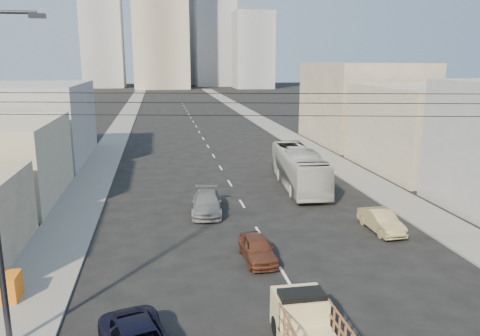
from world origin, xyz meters
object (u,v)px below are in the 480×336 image
object	(u,v)px
flatbed_pickup	(308,324)
sedan_tan	(381,221)
sedan_brown	(257,249)
sedan_grey	(207,203)
city_bus	(299,168)

from	to	relation	value
flatbed_pickup	sedan_tan	xyz separation A→B (m)	(8.28, 11.00, -0.43)
sedan_brown	sedan_tan	bearing A→B (deg)	17.09
flatbed_pickup	sedan_grey	xyz separation A→B (m)	(-1.96, 16.39, -0.38)
city_bus	sedan_grey	bearing A→B (deg)	-141.74
sedan_brown	sedan_grey	xyz separation A→B (m)	(-1.82, 8.30, 0.07)
sedan_brown	sedan_grey	bearing A→B (deg)	100.38
sedan_grey	sedan_tan	bearing A→B (deg)	-21.43
flatbed_pickup	sedan_brown	xyz separation A→B (m)	(-0.14, 8.09, -0.44)
flatbed_pickup	sedan_brown	bearing A→B (deg)	91.01
flatbed_pickup	city_bus	world-z (taller)	city_bus
sedan_tan	sedan_grey	bearing A→B (deg)	150.46
flatbed_pickup	sedan_tan	size ratio (longest dim) A/B	1.10
flatbed_pickup	city_bus	bearing A→B (deg)	74.03
city_bus	sedan_brown	distance (m)	15.29
sedan_tan	flatbed_pickup	bearing A→B (deg)	-128.73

